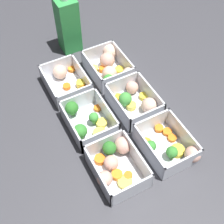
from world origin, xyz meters
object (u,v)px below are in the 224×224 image
(container_near_left, at_px, (170,147))
(container_far_center, at_px, (87,121))
(container_far_left, at_px, (116,163))
(juice_carton, at_px, (68,25))
(container_near_right, at_px, (111,67))
(container_far_right, at_px, (66,82))
(container_near_center, at_px, (135,101))

(container_near_left, xyz_separation_m, container_far_center, (0.18, 0.16, 0.00))
(container_far_left, height_order, juice_carton, juice_carton)
(container_near_left, bearing_deg, container_near_right, -0.56)
(container_near_right, height_order, container_far_left, same)
(juice_carton, bearing_deg, container_near_left, -173.05)
(container_near_right, bearing_deg, container_far_right, 86.20)
(container_near_left, height_order, container_far_center, same)
(container_near_right, xyz_separation_m, container_far_center, (-0.16, 0.16, -0.00))
(container_far_right, bearing_deg, container_near_center, -138.90)
(container_near_right, relative_size, juice_carton, 0.91)
(container_near_left, xyz_separation_m, container_near_center, (0.18, -0.00, 0.00))
(container_near_right, relative_size, container_far_left, 1.20)
(container_near_right, height_order, juice_carton, juice_carton)
(container_near_left, height_order, container_far_left, same)
(container_far_left, bearing_deg, juice_carton, -9.99)
(container_near_center, xyz_separation_m, container_far_left, (-0.16, 0.15, -0.00))
(container_far_right, distance_m, juice_carton, 0.20)
(container_near_right, height_order, container_far_center, same)
(container_near_center, relative_size, container_far_left, 1.02)
(container_far_left, distance_m, container_far_center, 0.16)
(container_far_center, distance_m, juice_carton, 0.36)
(juice_carton, bearing_deg, container_far_left, 170.01)
(container_near_center, distance_m, container_far_left, 0.22)
(container_far_left, bearing_deg, container_near_center, -44.26)
(container_far_center, bearing_deg, container_near_left, -138.42)
(container_near_center, bearing_deg, container_near_right, -1.09)
(container_near_center, relative_size, container_near_right, 0.85)
(container_near_right, xyz_separation_m, juice_carton, (0.18, 0.07, 0.07))
(container_near_left, relative_size, container_near_center, 1.03)
(juice_carton, bearing_deg, container_far_center, 164.17)
(juice_carton, bearing_deg, container_far_right, 152.93)
(container_far_left, bearing_deg, container_far_right, -0.21)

